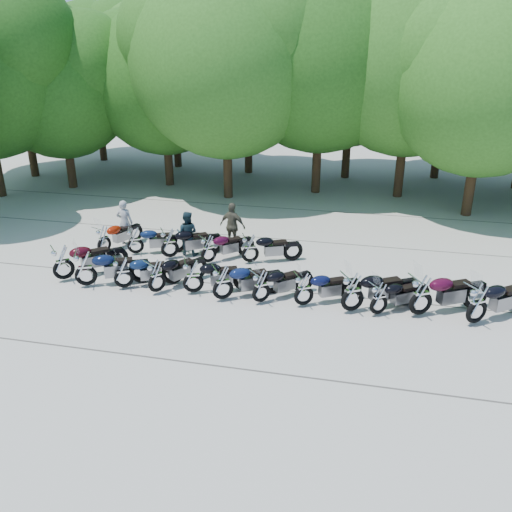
% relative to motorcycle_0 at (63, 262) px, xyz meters
% --- Properties ---
extents(ground, '(90.00, 90.00, 0.00)m').
position_rel_motorcycle_0_xyz_m(ground, '(6.24, -0.64, -0.69)').
color(ground, '#A19B92').
rests_on(ground, ground).
extents(tree_0, '(7.50, 7.50, 9.21)m').
position_rel_motorcycle_0_xyz_m(tree_0, '(-9.18, 12.34, 4.76)').
color(tree_0, '#3A2614').
rests_on(tree_0, ground).
extents(tree_1, '(6.97, 6.97, 8.55)m').
position_rel_motorcycle_0_xyz_m(tree_1, '(-5.80, 10.60, 4.37)').
color(tree_1, '#3A2614').
rests_on(tree_1, ground).
extents(tree_2, '(7.31, 7.31, 8.97)m').
position_rel_motorcycle_0_xyz_m(tree_2, '(-1.01, 12.20, 4.62)').
color(tree_2, '#3A2614').
rests_on(tree_2, ground).
extents(tree_3, '(8.70, 8.70, 10.67)m').
position_rel_motorcycle_0_xyz_m(tree_3, '(2.67, 10.60, 5.63)').
color(tree_3, '#3A2614').
rests_on(tree_3, ground).
extents(tree_4, '(9.13, 9.13, 11.20)m').
position_rel_motorcycle_0_xyz_m(tree_4, '(6.78, 12.45, 5.95)').
color(tree_4, '#3A2614').
rests_on(tree_4, ground).
extents(tree_5, '(9.04, 9.04, 11.10)m').
position_rel_motorcycle_0_xyz_m(tree_5, '(10.85, 12.57, 5.88)').
color(tree_5, '#3A2614').
rests_on(tree_5, ground).
extents(tree_6, '(8.00, 8.00, 9.82)m').
position_rel_motorcycle_0_xyz_m(tree_6, '(13.79, 10.18, 5.12)').
color(tree_6, '#3A2614').
rests_on(tree_6, ground).
extents(tree_9, '(7.59, 7.59, 9.32)m').
position_rel_motorcycle_0_xyz_m(tree_9, '(-7.29, 16.95, 4.83)').
color(tree_9, '#3A2614').
rests_on(tree_9, ground).
extents(tree_10, '(7.78, 7.78, 9.55)m').
position_rel_motorcycle_0_xyz_m(tree_10, '(-2.05, 16.33, 4.97)').
color(tree_10, '#3A2614').
rests_on(tree_10, ground).
extents(tree_11, '(7.56, 7.56, 9.28)m').
position_rel_motorcycle_0_xyz_m(tree_11, '(2.48, 15.79, 4.81)').
color(tree_11, '#3A2614').
rests_on(tree_11, ground).
extents(tree_12, '(7.88, 7.88, 9.67)m').
position_rel_motorcycle_0_xyz_m(tree_12, '(8.04, 15.83, 5.03)').
color(tree_12, '#3A2614').
rests_on(tree_12, ground).
extents(tree_13, '(8.31, 8.31, 10.20)m').
position_rel_motorcycle_0_xyz_m(tree_13, '(12.93, 16.84, 5.35)').
color(tree_13, '#3A2614').
rests_on(tree_13, ground).
extents(motorcycle_0, '(2.30, 2.20, 1.38)m').
position_rel_motorcycle_0_xyz_m(motorcycle_0, '(0.00, 0.00, 0.00)').
color(motorcycle_0, '#34070F').
rests_on(motorcycle_0, ground).
extents(motorcycle_1, '(2.51, 1.67, 1.37)m').
position_rel_motorcycle_0_xyz_m(motorcycle_1, '(0.95, -0.28, -0.01)').
color(motorcycle_1, black).
rests_on(motorcycle_1, ground).
extents(motorcycle_2, '(2.20, 1.58, 1.21)m').
position_rel_motorcycle_0_xyz_m(motorcycle_2, '(2.18, -0.15, -0.08)').
color(motorcycle_2, '#0D1B3A').
rests_on(motorcycle_2, ground).
extents(motorcycle_3, '(1.80, 2.18, 1.24)m').
position_rel_motorcycle_0_xyz_m(motorcycle_3, '(3.32, -0.20, -0.07)').
color(motorcycle_3, black).
rests_on(motorcycle_3, ground).
extents(motorcycle_4, '(2.34, 1.46, 1.27)m').
position_rel_motorcycle_0_xyz_m(motorcycle_4, '(4.44, -0.00, -0.05)').
color(motorcycle_4, black).
rests_on(motorcycle_4, ground).
extents(motorcycle_5, '(2.29, 1.79, 1.28)m').
position_rel_motorcycle_0_xyz_m(motorcycle_5, '(5.46, -0.25, -0.05)').
color(motorcycle_5, '#0E183E').
rests_on(motorcycle_5, ground).
extents(motorcycle_6, '(2.00, 1.90, 1.20)m').
position_rel_motorcycle_0_xyz_m(motorcycle_6, '(6.63, -0.16, -0.09)').
color(motorcycle_6, black).
rests_on(motorcycle_6, ground).
extents(motorcycle_7, '(2.17, 1.61, 1.20)m').
position_rel_motorcycle_0_xyz_m(motorcycle_7, '(7.90, -0.09, -0.09)').
color(motorcycle_7, black).
rests_on(motorcycle_7, ground).
extents(motorcycle_8, '(2.52, 1.90, 1.40)m').
position_rel_motorcycle_0_xyz_m(motorcycle_8, '(9.32, -0.16, 0.01)').
color(motorcycle_8, black).
rests_on(motorcycle_8, ground).
extents(motorcycle_9, '(2.03, 1.73, 1.16)m').
position_rel_motorcycle_0_xyz_m(motorcycle_9, '(10.08, -0.17, -0.11)').
color(motorcycle_9, black).
rests_on(motorcycle_9, ground).
extents(motorcycle_10, '(2.60, 1.92, 1.44)m').
position_rel_motorcycle_0_xyz_m(motorcycle_10, '(11.24, 0.03, 0.03)').
color(motorcycle_10, '#39071D').
rests_on(motorcycle_10, ground).
extents(motorcycle_11, '(2.44, 2.08, 1.40)m').
position_rel_motorcycle_0_xyz_m(motorcycle_11, '(12.72, -0.13, 0.01)').
color(motorcycle_11, black).
rests_on(motorcycle_11, ground).
extents(motorcycle_12, '(1.42, 2.22, 1.21)m').
position_rel_motorcycle_0_xyz_m(motorcycle_12, '(0.18, 2.44, -0.09)').
color(motorcycle_12, maroon).
rests_on(motorcycle_12, ground).
extents(motorcycle_13, '(2.17, 1.38, 1.18)m').
position_rel_motorcycle_0_xyz_m(motorcycle_13, '(1.34, 2.61, -0.10)').
color(motorcycle_13, '#0D1B3D').
rests_on(motorcycle_13, ground).
extents(motorcycle_14, '(2.29, 1.77, 1.28)m').
position_rel_motorcycle_0_xyz_m(motorcycle_14, '(2.70, 2.53, -0.05)').
color(motorcycle_14, black).
rests_on(motorcycle_14, ground).
extents(motorcycle_15, '(1.95, 1.91, 1.18)m').
position_rel_motorcycle_0_xyz_m(motorcycle_15, '(4.20, 2.40, -0.10)').
color(motorcycle_15, '#380720').
rests_on(motorcycle_15, ground).
extents(motorcycle_16, '(2.23, 1.46, 1.21)m').
position_rel_motorcycle_0_xyz_m(motorcycle_16, '(5.62, 2.72, -0.08)').
color(motorcycle_16, black).
rests_on(motorcycle_16, ground).
extents(rider_0, '(0.64, 0.43, 1.75)m').
position_rel_motorcycle_0_xyz_m(rider_0, '(0.52, 3.56, 0.18)').
color(rider_0, '#949497').
rests_on(rider_0, ground).
extents(rider_1, '(0.80, 0.63, 1.64)m').
position_rel_motorcycle_0_xyz_m(rider_1, '(3.18, 3.08, 0.13)').
color(rider_1, '#1B313A').
rests_on(rider_1, ground).
extents(rider_2, '(1.12, 0.68, 1.78)m').
position_rel_motorcycle_0_xyz_m(rider_2, '(4.64, 4.02, 0.20)').
color(rider_2, '#4E4938').
rests_on(rider_2, ground).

